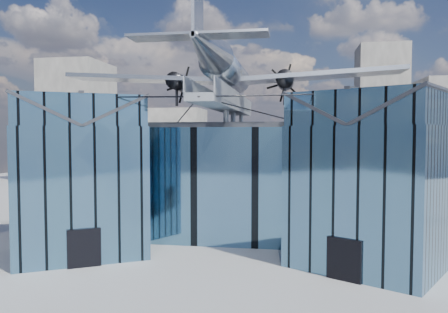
# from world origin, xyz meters

# --- Properties ---
(ground_plane) EXTENTS (120.00, 120.00, 0.00)m
(ground_plane) POSITION_xyz_m (0.00, 0.00, 0.00)
(ground_plane) COLOR gray
(museum) EXTENTS (32.88, 24.50, 17.60)m
(museum) POSITION_xyz_m (0.00, 5.82, 5.54)
(museum) COLOR teal
(museum) RESTS_ON ground
(bg_towers) EXTENTS (77.00, 24.50, 26.00)m
(bg_towers) POSITION_xyz_m (1.45, 50.49, 10.01)
(bg_towers) COLOR gray
(bg_towers) RESTS_ON ground
(tree_side_e) EXTENTS (3.84, 3.84, 4.58)m
(tree_side_e) POSITION_xyz_m (19.79, 12.77, 3.10)
(tree_side_e) COLOR #332014
(tree_side_e) RESTS_ON ground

